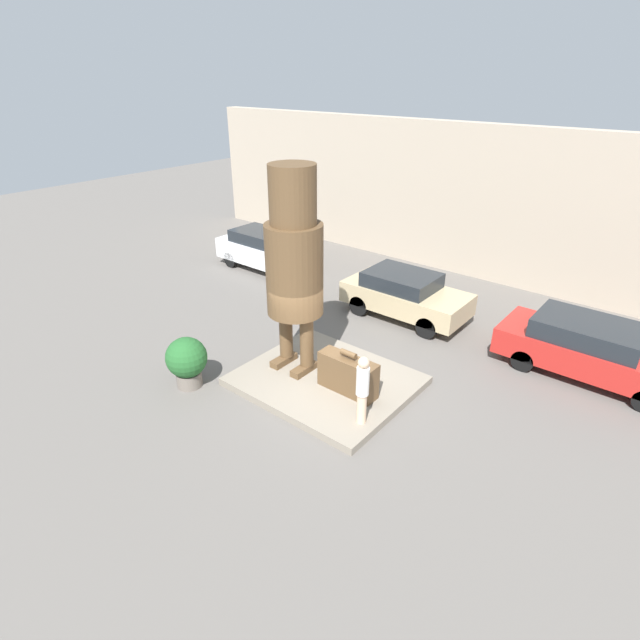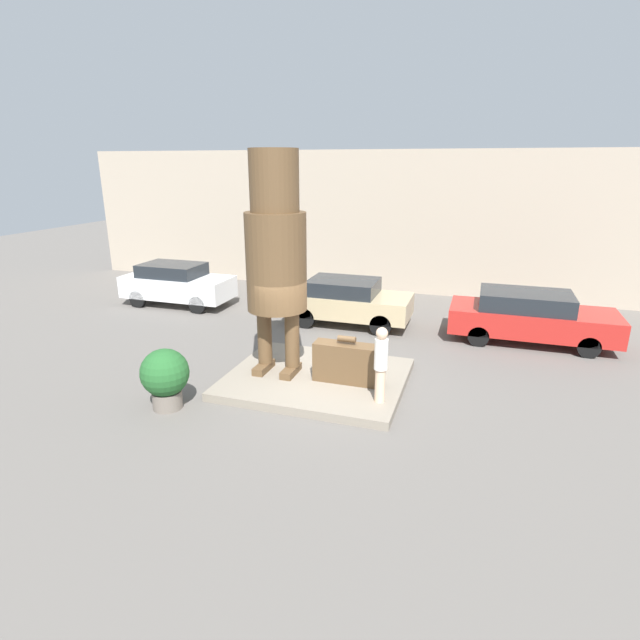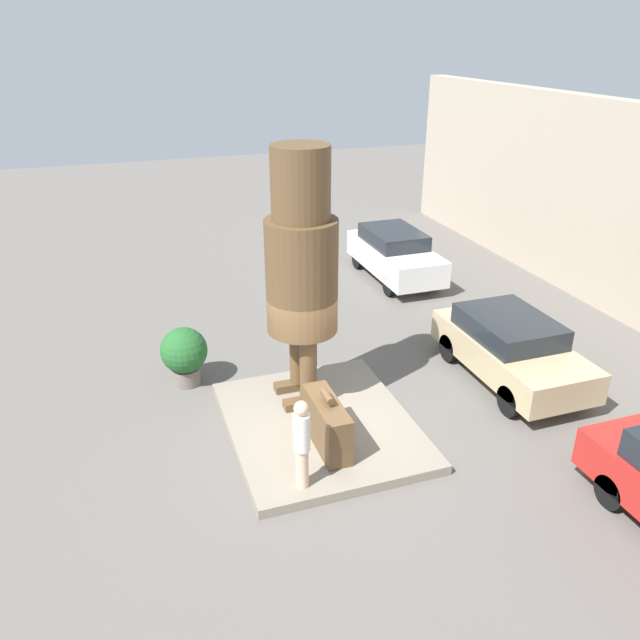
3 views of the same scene
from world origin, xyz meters
TOP-DOWN VIEW (x-y plane):
  - ground_plane at (0.00, 0.00)m, footprint 60.00×60.00m
  - pedestal at (0.00, 0.00)m, footprint 4.24×3.58m
  - building_backdrop at (0.00, 9.78)m, footprint 28.00×0.60m
  - statue_figure at (-0.98, -0.04)m, footprint 1.42×1.42m
  - giant_suitcase at (0.78, -0.13)m, footprint 1.54×0.47m
  - tourist at (1.74, -0.91)m, footprint 0.29×0.29m
  - parked_car_white at (-7.19, 4.98)m, footprint 4.07×1.70m
  - parked_car_tan at (-0.51, 4.72)m, footprint 4.03×1.85m
  - parked_car_red at (5.08, 4.73)m, footprint 4.69×1.88m
  - planter_pot at (-2.69, -2.28)m, footprint 1.04×1.04m

SIDE VIEW (x-z plane):
  - ground_plane at x=0.00m, z-range 0.00..0.00m
  - pedestal at x=0.00m, z-range 0.00..0.20m
  - giant_suitcase at x=0.78m, z-range 0.11..1.24m
  - planter_pot at x=-2.69m, z-range 0.08..1.44m
  - parked_car_red at x=5.08m, z-range 0.04..1.56m
  - parked_car_tan at x=-0.51m, z-range 0.06..1.56m
  - parked_car_white at x=-7.19m, z-range 0.05..1.61m
  - tourist at x=1.74m, z-range 0.28..1.97m
  - building_backdrop at x=0.00m, z-range 0.00..5.64m
  - statue_figure at x=-0.98m, z-range 0.64..5.90m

